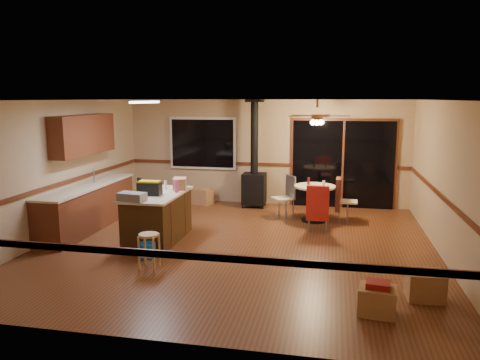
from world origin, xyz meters
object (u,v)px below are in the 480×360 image
(kitchen_island, at_px, (158,217))
(bar_stool, at_px, (149,251))
(box_corner_a, at_px, (377,301))
(toolbox_grey, at_px, (132,197))
(chair_near, at_px, (318,203))
(blue_bucket, at_px, (147,250))
(box_corner_b, at_px, (425,285))
(dining_table, at_px, (315,197))
(chair_left, at_px, (287,192))
(toolbox_black, at_px, (150,189))
(box_under_window, at_px, (202,196))
(chair_right, at_px, (339,194))
(wood_stove, at_px, (254,178))

(kitchen_island, xyz_separation_m, bar_stool, (0.40, -1.42, -0.17))
(kitchen_island, bearing_deg, box_corner_a, -31.94)
(toolbox_grey, distance_m, chair_near, 3.59)
(blue_bucket, distance_m, box_corner_b, 4.33)
(bar_stool, bearing_deg, dining_table, 54.73)
(chair_left, relative_size, box_corner_a, 1.25)
(toolbox_grey, distance_m, bar_stool, 1.16)
(toolbox_black, height_order, box_under_window, toolbox_black)
(kitchen_island, distance_m, toolbox_grey, 0.89)
(chair_left, xyz_separation_m, box_under_window, (-2.23, 0.95, -0.39))
(dining_table, distance_m, box_corner_a, 4.45)
(box_under_window, bearing_deg, box_corner_b, -47.54)
(chair_left, distance_m, chair_right, 1.14)
(toolbox_grey, height_order, toolbox_black, toolbox_black)
(dining_table, bearing_deg, kitchen_island, -144.63)
(chair_near, relative_size, box_corner_a, 1.56)
(toolbox_black, bearing_deg, toolbox_grey, -101.15)
(chair_right, bearing_deg, box_corner_a, -84.37)
(dining_table, relative_size, chair_left, 1.59)
(chair_left, bearing_deg, wood_stove, 134.94)
(bar_stool, distance_m, dining_table, 4.18)
(chair_left, bearing_deg, chair_right, -5.16)
(chair_near, height_order, box_corner_b, chair_near)
(chair_left, bearing_deg, box_under_window, 156.99)
(toolbox_black, relative_size, dining_table, 0.47)
(toolbox_grey, xyz_separation_m, toolbox_black, (0.11, 0.54, 0.04))
(bar_stool, relative_size, chair_right, 0.80)
(box_corner_b, bearing_deg, chair_near, 117.83)
(toolbox_black, xyz_separation_m, chair_near, (2.98, 1.27, -0.42))
(toolbox_grey, xyz_separation_m, bar_stool, (0.58, -0.72, -0.69))
(toolbox_black, xyz_separation_m, blue_bucket, (0.24, -0.79, -0.89))
(dining_table, distance_m, chair_right, 0.52)
(kitchen_island, xyz_separation_m, box_corner_b, (4.42, -1.76, -0.26))
(chair_left, height_order, box_corner_a, chair_left)
(chair_right, bearing_deg, wood_stove, 153.75)
(toolbox_black, xyz_separation_m, box_corner_a, (3.84, -2.19, -0.84))
(dining_table, relative_size, box_corner_b, 1.91)
(toolbox_grey, xyz_separation_m, box_corner_a, (3.94, -1.65, -0.80))
(bar_stool, height_order, box_corner_b, bar_stool)
(box_corner_a, bearing_deg, wood_stove, 114.50)
(wood_stove, bearing_deg, blue_bucket, -105.87)
(toolbox_grey, xyz_separation_m, chair_near, (3.09, 1.80, -0.37))
(chair_right, bearing_deg, dining_table, -173.56)
(toolbox_grey, bearing_deg, bar_stool, -51.15)
(bar_stool, bearing_deg, chair_left, 63.27)
(toolbox_black, distance_m, blue_bucket, 1.22)
(box_under_window, bearing_deg, dining_table, -21.28)
(box_corner_a, bearing_deg, box_corner_b, 41.42)
(toolbox_grey, distance_m, chair_left, 3.73)
(toolbox_black, distance_m, chair_near, 3.26)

